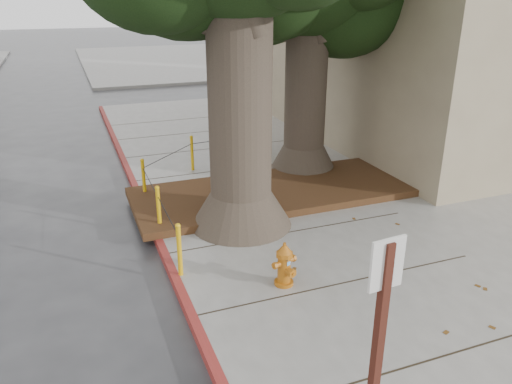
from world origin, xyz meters
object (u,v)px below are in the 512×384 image
(car_silver, at_px, (268,75))
(signpost, at_px, (374,382))
(fire_hydrant, at_px, (284,264))
(car_red, at_px, (359,72))

(car_silver, bearing_deg, signpost, 157.22)
(fire_hydrant, bearing_deg, signpost, -121.23)
(fire_hydrant, distance_m, car_red, 20.89)
(signpost, xyz_separation_m, car_red, (12.98, 20.92, -1.17))
(signpost, height_order, car_silver, signpost)
(fire_hydrant, xyz_separation_m, signpost, (-0.98, -3.83, 1.24))
(fire_hydrant, xyz_separation_m, car_red, (12.00, 17.10, 0.07))
(car_red, bearing_deg, car_silver, 82.60)
(fire_hydrant, bearing_deg, car_silver, 51.68)
(car_silver, bearing_deg, car_red, -97.62)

